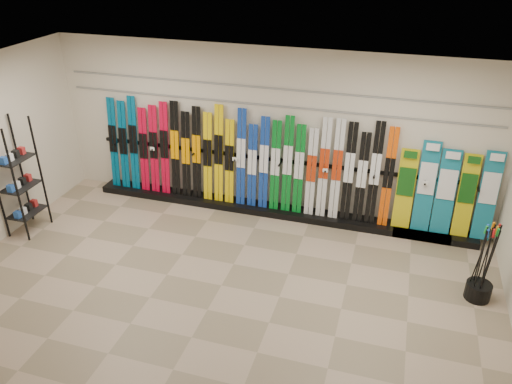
% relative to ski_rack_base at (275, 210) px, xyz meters
% --- Properties ---
extents(floor, '(8.00, 8.00, 0.00)m').
position_rel_ski_rack_base_xyz_m(floor, '(-0.22, -2.28, -0.06)').
color(floor, '#85745C').
rests_on(floor, ground).
extents(back_wall, '(8.00, 0.00, 8.00)m').
position_rel_ski_rack_base_xyz_m(back_wall, '(-0.22, 0.22, 1.44)').
color(back_wall, beige).
rests_on(back_wall, floor).
extents(ceiling, '(8.00, 8.00, 0.00)m').
position_rel_ski_rack_base_xyz_m(ceiling, '(-0.22, -2.28, 2.94)').
color(ceiling, silver).
rests_on(ceiling, back_wall).
extents(ski_rack_base, '(8.00, 0.40, 0.12)m').
position_rel_ski_rack_base_xyz_m(ski_rack_base, '(0.00, 0.00, 0.00)').
color(ski_rack_base, black).
rests_on(ski_rack_base, floor).
extents(skis, '(5.38, 0.21, 1.83)m').
position_rel_ski_rack_base_xyz_m(skis, '(-0.68, 0.04, 0.92)').
color(skis, '#02547C').
rests_on(skis, ski_rack_base).
extents(snowboards, '(1.58, 0.24, 1.56)m').
position_rel_ski_rack_base_xyz_m(snowboards, '(2.86, 0.07, 0.79)').
color(snowboards, gold).
rests_on(snowboards, ski_rack_base).
extents(accessory_rack, '(0.40, 0.60, 2.01)m').
position_rel_ski_rack_base_xyz_m(accessory_rack, '(-3.97, -1.78, 0.94)').
color(accessory_rack, black).
rests_on(accessory_rack, floor).
extents(pole_bin, '(0.36, 0.36, 0.25)m').
position_rel_ski_rack_base_xyz_m(pole_bin, '(3.38, -1.48, 0.07)').
color(pole_bin, black).
rests_on(pole_bin, floor).
extents(ski_poles, '(0.25, 0.33, 1.18)m').
position_rel_ski_rack_base_xyz_m(ski_poles, '(3.36, -1.48, 0.55)').
color(ski_poles, black).
rests_on(ski_poles, pole_bin).
extents(slatwall_rail_0, '(7.60, 0.02, 0.03)m').
position_rel_ski_rack_base_xyz_m(slatwall_rail_0, '(-0.22, 0.20, 1.94)').
color(slatwall_rail_0, gray).
rests_on(slatwall_rail_0, back_wall).
extents(slatwall_rail_1, '(7.60, 0.02, 0.03)m').
position_rel_ski_rack_base_xyz_m(slatwall_rail_1, '(-0.22, 0.20, 2.24)').
color(slatwall_rail_1, gray).
rests_on(slatwall_rail_1, back_wall).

